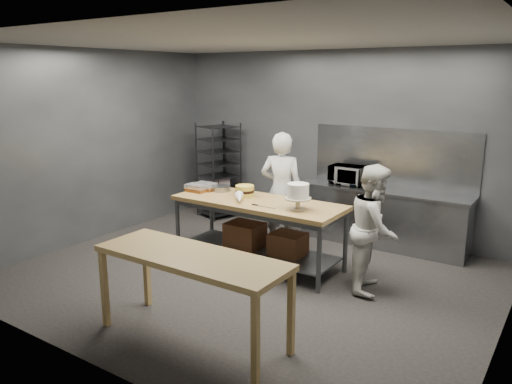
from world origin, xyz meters
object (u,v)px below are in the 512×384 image
speed_rack (219,171)px  chef_behind (282,191)px  near_counter (192,263)px  layer_cake (245,191)px  chef_right (374,228)px  frosted_cake_stand (298,193)px  work_table (260,225)px  microwave (348,175)px

speed_rack → chef_behind: (1.90, -0.89, 0.04)m
speed_rack → chef_behind: bearing=-25.2°
near_counter → layer_cake: bearing=112.3°
layer_cake → chef_behind: bearing=73.5°
chef_right → frosted_cake_stand: chef_right is taller
chef_right → layer_cake: size_ratio=6.03×
chef_behind → frosted_cake_stand: chef_behind is taller
chef_behind → layer_cake: chef_behind is taller
work_table → frosted_cake_stand: bearing=-10.9°
near_counter → chef_behind: size_ratio=1.12×
near_counter → frosted_cake_stand: frosted_cake_stand is taller
frosted_cake_stand → layer_cake: size_ratio=1.31×
chef_right → microwave: size_ratio=2.89×
work_table → speed_rack: speed_rack is taller
near_counter → chef_right: 2.40m
speed_rack → near_counter: bearing=-55.3°
speed_rack → frosted_cake_stand: bearing=-33.7°
chef_behind → frosted_cake_stand: (0.77, -0.89, 0.25)m
chef_behind → frosted_cake_stand: bearing=117.0°
near_counter → layer_cake: size_ratio=7.69×
work_table → near_counter: size_ratio=1.20×
speed_rack → microwave: 2.54m
work_table → frosted_cake_stand: 0.88m
microwave → layer_cake: bearing=-116.9°
near_counter → chef_behind: 2.92m
chef_behind → layer_cake: size_ratio=6.87×
chef_behind → microwave: (0.64, 0.97, 0.16)m
chef_behind → layer_cake: bearing=59.6°
work_table → microwave: (0.53, 1.73, 0.48)m
chef_behind → chef_right: chef_behind is taller
speed_rack → chef_right: size_ratio=1.12×
work_table → chef_right: chef_right is taller
near_counter → microwave: (-0.05, 3.81, 0.24)m
microwave → frosted_cake_stand: 1.87m
microwave → layer_cake: size_ratio=2.09×
work_table → chef_right: (1.61, 0.08, 0.21)m
near_counter → layer_cake: 2.35m
speed_rack → layer_cake: (1.70, -1.57, 0.14)m
frosted_cake_stand → chef_right: bearing=12.2°
chef_right → frosted_cake_stand: size_ratio=4.60×
near_counter → microwave: size_ratio=3.69×
frosted_cake_stand → chef_behind: bearing=131.0°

